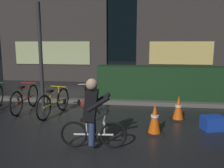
# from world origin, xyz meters

# --- Properties ---
(ground_plane) EXTENTS (40.00, 40.00, 0.00)m
(ground_plane) POSITION_xyz_m (0.00, 0.00, 0.00)
(ground_plane) COLOR black
(sidewalk_curb) EXTENTS (12.00, 0.24, 0.12)m
(sidewalk_curb) POSITION_xyz_m (0.00, 2.20, 0.06)
(sidewalk_curb) COLOR #56544F
(sidewalk_curb) RESTS_ON ground
(hedge_row) EXTENTS (4.80, 0.70, 1.10)m
(hedge_row) POSITION_xyz_m (1.80, 3.10, 0.55)
(hedge_row) COLOR #19381C
(hedge_row) RESTS_ON ground
(storefront_left) EXTENTS (5.38, 0.54, 4.90)m
(storefront_left) POSITION_xyz_m (-3.52, 6.50, 2.44)
(storefront_left) COLOR #383330
(storefront_left) RESTS_ON ground
(storefront_right) EXTENTS (4.29, 0.54, 4.69)m
(storefront_right) POSITION_xyz_m (2.70, 7.20, 2.33)
(storefront_right) COLOR #383330
(storefront_right) RESTS_ON ground
(street_post) EXTENTS (0.10, 0.10, 2.90)m
(street_post) POSITION_xyz_m (-1.80, 1.20, 1.45)
(street_post) COLOR #2D2D33
(street_post) RESTS_ON ground
(parked_bike_left_mid) EXTENTS (0.46, 1.62, 0.75)m
(parked_bike_left_mid) POSITION_xyz_m (-2.29, 1.14, 0.34)
(parked_bike_left_mid) COLOR black
(parked_bike_left_mid) RESTS_ON ground
(parked_bike_center_left) EXTENTS (0.46, 1.55, 0.72)m
(parked_bike_center_left) POSITION_xyz_m (-1.35, 0.87, 0.33)
(parked_bike_center_left) COLOR black
(parked_bike_center_left) RESTS_ON ground
(parked_bike_center_right) EXTENTS (0.60, 1.58, 0.76)m
(parked_bike_center_right) POSITION_xyz_m (-0.51, 1.09, 0.35)
(parked_bike_center_right) COLOR black
(parked_bike_center_right) RESTS_ON ground
(traffic_cone_near) EXTENTS (0.36, 0.36, 0.66)m
(traffic_cone_near) POSITION_xyz_m (1.18, -0.10, 0.32)
(traffic_cone_near) COLOR black
(traffic_cone_near) RESTS_ON ground
(traffic_cone_far) EXTENTS (0.36, 0.36, 0.61)m
(traffic_cone_far) POSITION_xyz_m (1.79, 0.88, 0.29)
(traffic_cone_far) COLOR black
(traffic_cone_far) RESTS_ON ground
(blue_crate) EXTENTS (0.51, 0.43, 0.30)m
(blue_crate) POSITION_xyz_m (2.43, 0.30, 0.15)
(blue_crate) COLOR #193DB7
(blue_crate) RESTS_ON ground
(cyclist) EXTENTS (1.19, 0.50, 1.25)m
(cyclist) POSITION_xyz_m (0.04, -0.88, 0.63)
(cyclist) COLOR black
(cyclist) RESTS_ON ground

